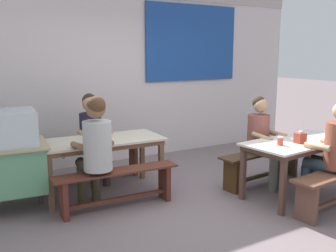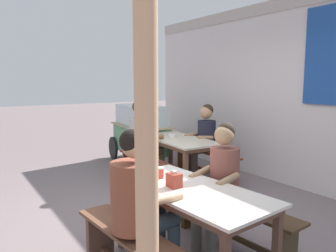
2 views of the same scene
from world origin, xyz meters
name	(u,v)px [view 1 (image 1 of 2)]	position (x,y,z in m)	size (l,w,h in m)	color
ground_plane	(221,205)	(0.00, 0.00, 0.00)	(40.00, 40.00, 0.00)	slate
backdrop_wall	(131,70)	(0.04, 2.57, 1.55)	(7.06, 0.23, 2.95)	silver
dining_table_far	(101,145)	(-1.09, 1.14, 0.66)	(1.64, 0.82, 0.73)	beige
dining_table_near	(299,146)	(1.06, -0.23, 0.65)	(1.59, 0.86, 0.73)	silver
bench_far_back	(89,160)	(-1.06, 1.72, 0.31)	(1.63, 0.34, 0.47)	brown
bench_far_front	(117,184)	(-1.12, 0.57, 0.30)	(1.52, 0.35, 0.47)	#57291D
bench_near_back	(263,162)	(1.01, 0.34, 0.31)	(1.49, 0.41, 0.47)	#422F1C
person_center_facing	(92,132)	(-1.02, 1.64, 0.74)	(0.42, 0.54, 1.27)	#423532
person_near_front	(335,147)	(1.07, -0.74, 0.75)	(0.51, 0.60, 1.31)	#293A47
person_right_near_table	(263,136)	(0.91, 0.26, 0.71)	(0.46, 0.54, 1.26)	#636059
person_left_back_turned	(96,145)	(-1.34, 0.65, 0.78)	(0.44, 0.58, 1.36)	#403B26
tissue_box	(300,138)	(0.96, -0.33, 0.80)	(0.13, 0.10, 0.15)	#99392A
condiment_jar	(280,141)	(0.66, -0.28, 0.78)	(0.07, 0.07, 0.11)	#D14435
soup_bowl	(94,138)	(-1.19, 1.11, 0.76)	(0.14, 0.14, 0.05)	silver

